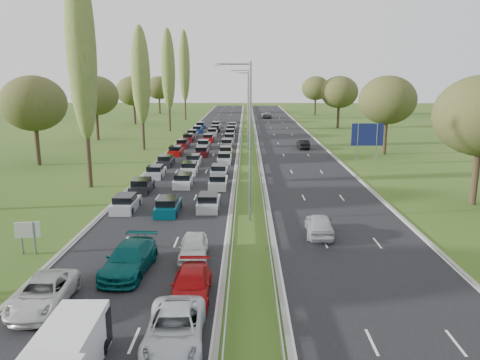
{
  "coord_description": "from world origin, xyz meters",
  "views": [
    {
      "loc": [
        4.22,
        8.28,
        10.89
      ],
      "look_at": [
        3.62,
        50.73,
        1.5
      ],
      "focal_mm": 35.0,
      "sensor_mm": 36.0,
      "label": 1
    }
  ],
  "objects": [
    {
      "name": "ground",
      "position": [
        4.5,
        80.0,
        0.0
      ],
      "size": [
        260.0,
        260.0,
        0.0
      ],
      "primitive_type": "plane",
      "color": "#2F4E18",
      "rests_on": "ground"
    },
    {
      "name": "near_carriageway",
      "position": [
        -2.25,
        82.5,
        0.0
      ],
      "size": [
        10.5,
        215.0,
        0.04
      ],
      "primitive_type": "cube",
      "color": "black",
      "rests_on": "ground"
    },
    {
      "name": "far_carriageway",
      "position": [
        11.25,
        82.5,
        0.0
      ],
      "size": [
        10.5,
        215.0,
        0.04
      ],
      "primitive_type": "cube",
      "color": "black",
      "rests_on": "ground"
    },
    {
      "name": "central_reservation",
      "position": [
        4.5,
        82.5,
        0.55
      ],
      "size": [
        2.36,
        215.0,
        0.32
      ],
      "color": "gray",
      "rests_on": "ground"
    },
    {
      "name": "lamp_columns",
      "position": [
        4.5,
        78.0,
        6.0
      ],
      "size": [
        0.18,
        140.18,
        12.0
      ],
      "color": "gray",
      "rests_on": "ground"
    },
    {
      "name": "poplar_row",
      "position": [
        -11.5,
        68.17,
        12.39
      ],
      "size": [
        2.8,
        127.8,
        22.44
      ],
      "color": "#2D2116",
      "rests_on": "ground"
    },
    {
      "name": "woodland_left",
      "position": [
        -22.0,
        62.63,
        7.68
      ],
      "size": [
        8.0,
        166.0,
        11.1
      ],
      "color": "#2D2116",
      "rests_on": "ground"
    },
    {
      "name": "woodland_right",
      "position": [
        24.0,
        66.67,
        7.68
      ],
      "size": [
        8.0,
        153.0,
        11.1
      ],
      "color": "#2D2116",
      "rests_on": "ground"
    },
    {
      "name": "traffic_queue_fill",
      "position": [
        -2.28,
        77.45,
        0.44
      ],
      "size": [
        9.02,
        69.3,
        0.8
      ],
      "color": "#B2B7BC",
      "rests_on": "ground"
    },
    {
      "name": "near_car_2",
      "position": [
        -5.52,
        28.86,
        0.71
      ],
      "size": [
        2.54,
        5.1,
        1.39
      ],
      "primitive_type": "imported",
      "rotation": [
        0.0,
        0.0,
        0.05
      ],
      "color": "silver",
      "rests_on": "near_carriageway"
    },
    {
      "name": "near_car_7",
      "position": [
        -2.41,
        33.03,
        0.82
      ],
      "size": [
        2.65,
        5.69,
        1.61
      ],
      "primitive_type": "imported",
      "rotation": [
        0.0,
        0.0,
        -0.07
      ],
      "color": "#054A4B",
      "rests_on": "near_carriageway"
    },
    {
      "name": "near_car_10",
      "position": [
        1.28,
        25.71,
        0.74
      ],
      "size": [
        2.63,
        5.3,
        1.44
      ],
      "primitive_type": "imported",
      "rotation": [
        0.0,
        0.0,
        0.05
      ],
      "color": "silver",
      "rests_on": "near_carriageway"
    },
    {
      "name": "near_car_11",
      "position": [
        1.47,
        29.91,
        0.71
      ],
      "size": [
        2.01,
        4.76,
        1.37
      ],
      "primitive_type": "imported",
      "rotation": [
        0.0,
        0.0,
        0.02
      ],
      "color": "#A90A0D",
      "rests_on": "near_carriageway"
    },
    {
      "name": "near_car_12",
      "position": [
        1.02,
        35.03,
        0.75
      ],
      "size": [
        1.92,
        4.36,
        1.46
      ],
      "primitive_type": "imported",
      "rotation": [
        0.0,
        0.0,
        0.05
      ],
      "color": "silver",
      "rests_on": "near_carriageway"
    },
    {
      "name": "far_car_0",
      "position": [
        9.33,
        39.55,
        0.8
      ],
      "size": [
        2.14,
        4.68,
        1.55
      ],
      "primitive_type": "imported",
      "rotation": [
        0.0,
        0.0,
        3.07
      ],
      "color": "#A9ADB3",
      "rests_on": "far_carriageway"
    },
    {
      "name": "far_car_1",
      "position": [
        12.99,
        80.1,
        0.74
      ],
      "size": [
        1.65,
        4.39,
        1.43
      ],
      "primitive_type": "imported",
      "rotation": [
        0.0,
        0.0,
        3.17
      ],
      "color": "black",
      "rests_on": "far_carriageway"
    },
    {
      "name": "far_car_2",
      "position": [
        9.59,
        135.42,
        0.82
      ],
      "size": [
        2.73,
        5.81,
        1.61
      ],
      "primitive_type": "imported",
      "rotation": [
        0.0,
        0.0,
        3.13
      ],
      "color": "gray",
      "rests_on": "far_carriageway"
    },
    {
      "name": "white_van_rear",
      "position": [
        -2.3,
        23.63,
        1.01
      ],
      "size": [
        1.92,
        4.89,
        1.96
      ],
      "rotation": [
        0.0,
        0.0,
        0.02
      ],
      "color": "silver",
      "rests_on": "near_carriageway"
    },
    {
      "name": "info_sign",
      "position": [
        -9.4,
        35.74,
        1.37
      ],
      "size": [
        1.5,
        0.35,
        2.1
      ],
      "color": "gray",
      "rests_on": "ground"
    },
    {
      "name": "direction_sign",
      "position": [
        19.4,
        66.96,
        3.57
      ],
      "size": [
        4.0,
        0.16,
        5.2
      ],
      "color": "gray",
      "rests_on": "ground"
    }
  ]
}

